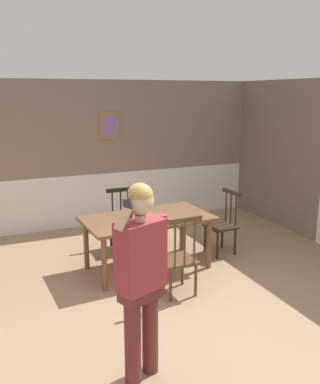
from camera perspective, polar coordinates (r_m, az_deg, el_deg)
name	(u,v)px	position (r m, az deg, el deg)	size (l,w,h in m)	color
ground_plane	(184,312)	(4.78, 3.29, -16.33)	(7.71, 7.71, 0.00)	#9E7F60
room_back_partition	(99,157)	(7.53, -8.53, 4.86)	(6.10, 0.17, 2.61)	gray
dining_table	(148,223)	(5.61, -1.74, -4.32)	(1.78, 1.06, 0.74)	brown
chair_near_window	(124,219)	(6.42, -4.99, -3.75)	(0.46, 0.46, 0.93)	black
chair_by_doorway	(223,224)	(6.28, 8.68, -4.41)	(0.44, 0.44, 0.97)	#2D2319
chair_at_table_head	(178,258)	(4.95, 2.58, -9.17)	(0.44, 0.44, 1.02)	#513823
person_figure	(141,270)	(3.40, -2.59, -10.75)	(0.52, 0.35, 1.71)	brown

